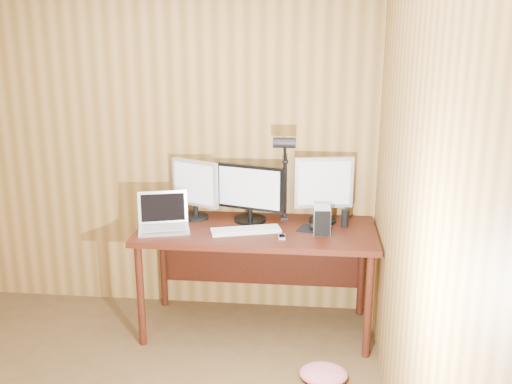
% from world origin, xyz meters
% --- Properties ---
extents(desk, '(1.60, 0.70, 0.75)m').
position_xyz_m(desk, '(0.93, 1.70, 0.63)').
color(desk, '#38140B').
rests_on(desk, floor).
extents(monitor_center, '(0.50, 0.22, 0.40)m').
position_xyz_m(monitor_center, '(0.87, 1.79, 0.96)').
color(monitor_center, black).
rests_on(monitor_center, desk).
extents(monitor_left, '(0.35, 0.19, 0.42)m').
position_xyz_m(monitor_left, '(0.48, 1.80, 0.98)').
color(monitor_left, black).
rests_on(monitor_left, desk).
extents(monitor_right, '(0.41, 0.19, 0.46)m').
position_xyz_m(monitor_right, '(1.37, 1.82, 1.00)').
color(monitor_right, black).
rests_on(monitor_right, desk).
extents(laptop, '(0.39, 0.34, 0.24)m').
position_xyz_m(laptop, '(0.30, 1.57, 0.81)').
color(laptop, silver).
rests_on(laptop, desk).
extents(keyboard, '(0.48, 0.27, 0.02)m').
position_xyz_m(keyboard, '(0.86, 1.56, 0.76)').
color(keyboard, white).
rests_on(keyboard, desk).
extents(mousepad, '(0.24, 0.22, 0.00)m').
position_xyz_m(mousepad, '(1.32, 1.65, 0.75)').
color(mousepad, black).
rests_on(mousepad, desk).
extents(mouse, '(0.11, 0.13, 0.04)m').
position_xyz_m(mouse, '(1.32, 1.65, 0.77)').
color(mouse, black).
rests_on(mouse, mousepad).
extents(hard_drive, '(0.11, 0.16, 0.17)m').
position_xyz_m(hard_drive, '(1.36, 1.59, 0.84)').
color(hard_drive, silver).
rests_on(hard_drive, desk).
extents(phone, '(0.05, 0.09, 0.01)m').
position_xyz_m(phone, '(1.11, 1.47, 0.76)').
color(phone, silver).
rests_on(phone, desk).
extents(speaker, '(0.05, 0.05, 0.12)m').
position_xyz_m(speaker, '(1.52, 1.73, 0.81)').
color(speaker, black).
rests_on(speaker, desk).
extents(desk_lamp, '(0.15, 0.21, 0.65)m').
position_xyz_m(desk_lamp, '(1.11, 1.76, 1.15)').
color(desk_lamp, black).
rests_on(desk_lamp, desk).
extents(fabric_pile, '(0.31, 0.26, 0.09)m').
position_xyz_m(fabric_pile, '(1.39, 1.04, 0.05)').
color(fabric_pile, '#C65F71').
rests_on(fabric_pile, floor).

